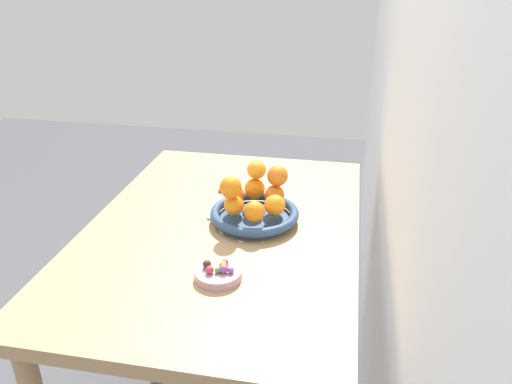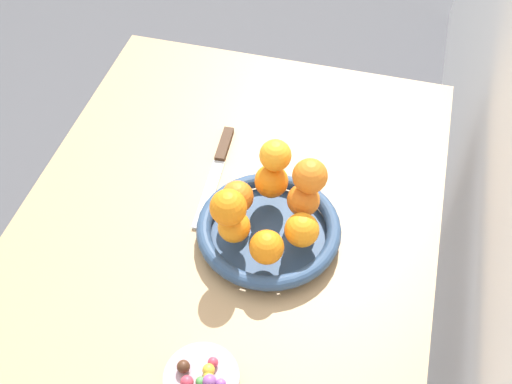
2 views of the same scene
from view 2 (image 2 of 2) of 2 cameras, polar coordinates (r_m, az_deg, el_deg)
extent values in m
cube|color=tan|center=(1.15, -3.47, -5.37)|extent=(1.10, 0.76, 0.04)
cylinder|color=tan|center=(1.81, -8.13, 2.17)|extent=(0.05, 0.05, 0.70)
cylinder|color=tan|center=(1.72, 12.22, -1.78)|extent=(0.05, 0.05, 0.70)
cylinder|color=navy|center=(1.14, 1.12, -3.86)|extent=(0.21, 0.21, 0.01)
torus|color=navy|center=(1.12, 1.14, -3.24)|extent=(0.25, 0.25, 0.03)
cylinder|color=#B28C99|center=(1.00, -4.85, -16.31)|extent=(0.11, 0.11, 0.02)
sphere|color=orange|center=(1.05, 0.95, -4.92)|extent=(0.06, 0.06, 0.06)
sphere|color=orange|center=(1.07, 4.09, -3.38)|extent=(0.06, 0.06, 0.06)
sphere|color=orange|center=(1.11, 4.23, -0.72)|extent=(0.06, 0.06, 0.06)
sphere|color=orange|center=(1.14, 1.38, 0.97)|extent=(0.06, 0.06, 0.06)
sphere|color=orange|center=(1.12, -1.66, -0.43)|extent=(0.06, 0.06, 0.06)
sphere|color=orange|center=(1.07, -1.98, -3.13)|extent=(0.06, 0.06, 0.06)
sphere|color=orange|center=(1.03, -2.48, -1.38)|extent=(0.06, 0.06, 0.06)
sphere|color=orange|center=(1.10, 1.73, 3.28)|extent=(0.06, 0.06, 0.06)
sphere|color=orange|center=(1.07, 4.82, 1.43)|extent=(0.06, 0.06, 0.06)
sphere|color=#8C4C99|center=(0.97, -3.14, -16.66)|extent=(0.02, 0.02, 0.02)
sphere|color=#C6384C|center=(0.98, -6.16, -16.44)|extent=(0.02, 0.02, 0.02)
sphere|color=#4C9947|center=(0.98, -4.96, -16.44)|extent=(0.01, 0.01, 0.01)
sphere|color=#8C4C99|center=(0.97, -4.17, -16.43)|extent=(0.02, 0.02, 0.02)
sphere|color=gold|center=(0.98, -4.26, -16.06)|extent=(0.02, 0.02, 0.02)
sphere|color=#472819|center=(0.99, -6.47, -15.16)|extent=(0.02, 0.02, 0.02)
sphere|color=#C6384C|center=(0.99, -3.85, -14.86)|extent=(0.02, 0.02, 0.02)
sphere|color=gold|center=(0.98, -4.23, -15.49)|extent=(0.02, 0.02, 0.02)
cube|color=#3F2819|center=(1.29, -2.83, 4.22)|extent=(0.09, 0.03, 0.01)
cube|color=silver|center=(1.21, -4.20, -0.18)|extent=(0.17, 0.03, 0.01)
camera|label=1|loc=(0.62, -164.56, -69.90)|focal=35.00mm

